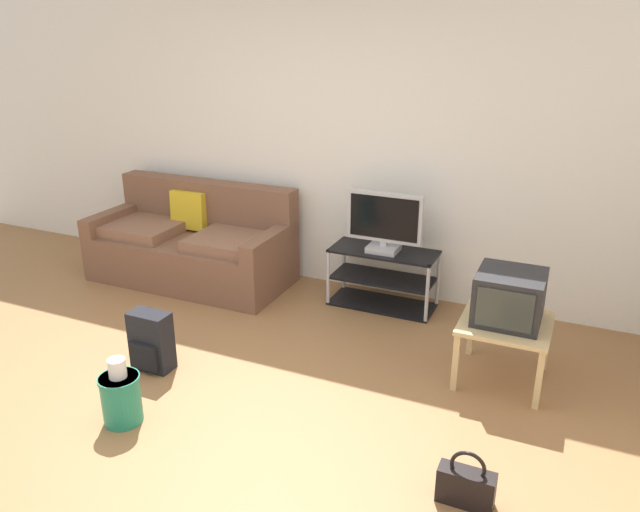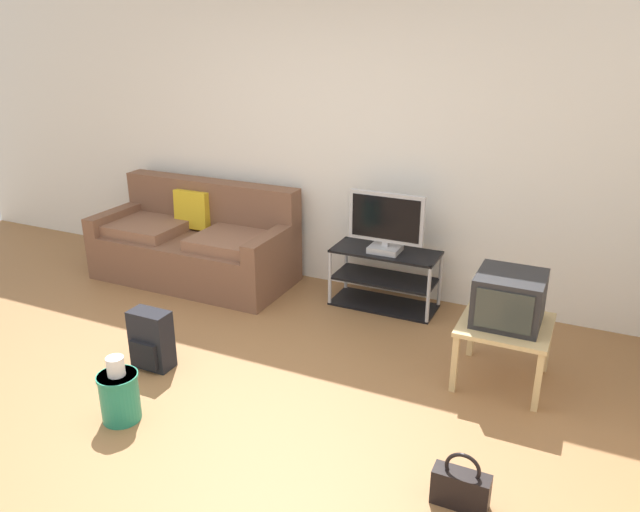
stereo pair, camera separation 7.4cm
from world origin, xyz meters
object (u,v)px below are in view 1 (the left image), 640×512
object	(u,v)px
cleaning_bucket	(121,396)
flat_tv	(384,223)
side_table	(505,329)
handbag	(466,485)
backpack	(151,342)
crt_tv	(509,297)
couch	(194,245)
tv_stand	(383,278)

from	to	relation	value
cleaning_bucket	flat_tv	bearing A→B (deg)	67.44
side_table	handbag	xyz separation A→B (m)	(0.02, -1.27, -0.27)
backpack	side_table	bearing A→B (deg)	33.98
crt_tv	handbag	world-z (taller)	crt_tv
handbag	cleaning_bucket	distance (m)	2.07
couch	cleaning_bucket	xyz separation A→B (m)	(0.91, -2.08, -0.15)
backpack	handbag	world-z (taller)	backpack
flat_tv	tv_stand	bearing A→B (deg)	90.00
backpack	cleaning_bucket	size ratio (longest dim) A/B	0.99
flat_tv	backpack	xyz separation A→B (m)	(-1.15, -1.63, -0.55)
crt_tv	side_table	bearing A→B (deg)	-90.00
couch	flat_tv	size ratio (longest dim) A/B	2.91
side_table	backpack	size ratio (longest dim) A/B	1.36
tv_stand	cleaning_bucket	world-z (taller)	tv_stand
backpack	cleaning_bucket	distance (m)	0.63
couch	cleaning_bucket	distance (m)	2.28
couch	cleaning_bucket	size ratio (longest dim) A/B	4.30
handbag	couch	bearing A→B (deg)	147.22
flat_tv	side_table	world-z (taller)	flat_tv
cleaning_bucket	crt_tv	bearing A→B (deg)	35.51
tv_stand	backpack	world-z (taller)	tv_stand
flat_tv	handbag	xyz separation A→B (m)	(1.14, -2.04, -0.64)
tv_stand	flat_tv	distance (m)	0.50
crt_tv	backpack	xyz separation A→B (m)	(-2.27, -0.87, -0.40)
handbag	side_table	bearing A→B (deg)	90.99
tv_stand	backpack	xyz separation A→B (m)	(-1.15, -1.65, -0.04)
flat_tv	crt_tv	distance (m)	1.36
couch	backpack	bearing A→B (deg)	-65.49
crt_tv	cleaning_bucket	world-z (taller)	crt_tv
cleaning_bucket	couch	bearing A→B (deg)	113.73
side_table	crt_tv	size ratio (longest dim) A/B	1.34
side_table	cleaning_bucket	world-z (taller)	side_table
flat_tv	cleaning_bucket	distance (m)	2.46
flat_tv	side_table	size ratio (longest dim) A/B	1.10
tv_stand	backpack	size ratio (longest dim) A/B	2.10
side_table	flat_tv	bearing A→B (deg)	145.50
flat_tv	side_table	xyz separation A→B (m)	(1.12, -0.77, -0.37)
couch	side_table	bearing A→B (deg)	-12.24
crt_tv	backpack	size ratio (longest dim) A/B	1.02
couch	backpack	world-z (taller)	couch
tv_stand	flat_tv	size ratio (longest dim) A/B	1.40
couch	tv_stand	world-z (taller)	couch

